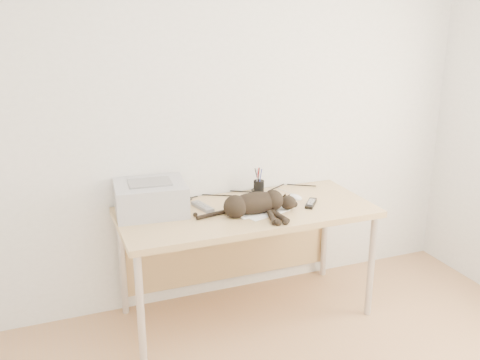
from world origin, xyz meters
name	(u,v)px	position (x,y,z in m)	size (l,w,h in m)	color
wall_back	(227,111)	(0.00, 1.75, 1.30)	(3.50, 3.50, 0.00)	white
desk	(242,224)	(0.00, 1.48, 0.61)	(1.60, 0.70, 0.74)	tan
printer	(151,198)	(-0.57, 1.55, 0.84)	(0.45, 0.40, 0.20)	#A1A1A5
papers	(259,210)	(0.06, 1.34, 0.74)	(0.36, 0.29, 0.01)	white
cat	(253,205)	(0.00, 1.30, 0.80)	(0.64, 0.30, 0.15)	black
mug	(181,195)	(-0.35, 1.67, 0.79)	(0.11, 0.11, 0.10)	white
pen_cup	(259,187)	(0.18, 1.63, 0.79)	(0.07, 0.07, 0.18)	black
remote_grey	(203,207)	(-0.25, 1.51, 0.75)	(0.05, 0.20, 0.02)	slate
remote_black	(311,203)	(0.42, 1.32, 0.75)	(0.05, 0.17, 0.02)	black
mouse	(295,195)	(0.38, 1.47, 0.76)	(0.07, 0.12, 0.04)	white
cable_tangle	(230,193)	(0.00, 1.70, 0.75)	(1.36, 0.08, 0.01)	black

